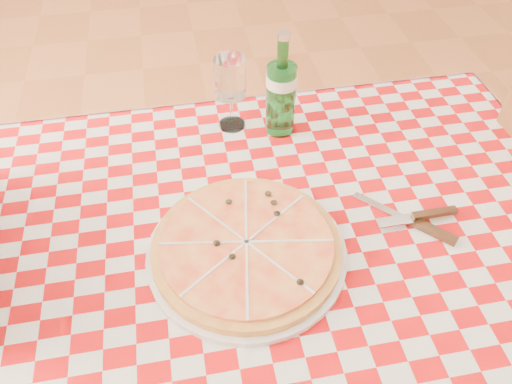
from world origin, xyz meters
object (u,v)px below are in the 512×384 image
dining_table (271,265)px  pizza_plate (247,247)px  water_bottle (281,85)px  wine_glass (231,94)px

dining_table → pizza_plate: size_ratio=3.27×
water_bottle → wine_glass: water_bottle is taller
dining_table → wine_glass: wine_glass is taller
dining_table → water_bottle: 0.39m
water_bottle → wine_glass: 0.12m
wine_glass → dining_table: bearing=-86.0°
dining_table → water_bottle: (0.08, 0.31, 0.22)m
dining_table → pizza_plate: pizza_plate is taller
pizza_plate → water_bottle: bearing=68.2°
pizza_plate → wine_glass: wine_glass is taller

